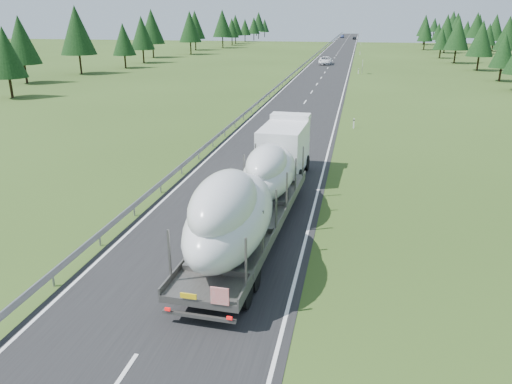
% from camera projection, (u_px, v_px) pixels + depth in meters
% --- Properties ---
extents(ground, '(400.00, 400.00, 0.00)m').
position_uv_depth(ground, '(203.00, 255.00, 23.70)').
color(ground, '#2B4416').
rests_on(ground, ground).
extents(road_surface, '(10.00, 400.00, 0.02)m').
position_uv_depth(road_surface, '(331.00, 64.00, 116.01)').
color(road_surface, black).
rests_on(road_surface, ground).
extents(guardrail, '(0.10, 400.00, 0.76)m').
position_uv_depth(guardrail, '(308.00, 61.00, 116.75)').
color(guardrail, slate).
rests_on(guardrail, ground).
extents(marker_posts, '(0.13, 350.08, 1.00)m').
position_uv_depth(marker_posts, '(360.00, 47.00, 165.39)').
color(marker_posts, silver).
rests_on(marker_posts, ground).
extents(highway_sign, '(0.08, 0.90, 2.60)m').
position_uv_depth(highway_sign, '(362.00, 64.00, 95.59)').
color(highway_sign, slate).
rests_on(highway_sign, ground).
extents(tree_line_right, '(27.15, 285.58, 12.64)m').
position_uv_depth(tree_line_right, '(511.00, 33.00, 113.16)').
color(tree_line_right, black).
rests_on(tree_line_right, ground).
extents(tree_line_left, '(14.50, 284.82, 12.54)m').
position_uv_depth(tree_line_left, '(165.00, 30.00, 129.45)').
color(tree_line_left, black).
rests_on(tree_line_left, ground).
extents(boat_truck, '(3.70, 21.80, 4.91)m').
position_uv_depth(boat_truck, '(258.00, 184.00, 25.82)').
color(boat_truck, white).
rests_on(boat_truck, ground).
extents(distant_van, '(3.06, 6.31, 1.73)m').
position_uv_depth(distant_van, '(325.00, 61.00, 114.32)').
color(distant_van, white).
rests_on(distant_van, ground).
extents(distant_car_dark, '(1.66, 3.92, 1.32)m').
position_uv_depth(distant_car_dark, '(354.00, 38.00, 229.75)').
color(distant_car_dark, black).
rests_on(distant_car_dark, ground).
extents(distant_car_blue, '(1.78, 4.36, 1.41)m').
position_uv_depth(distant_car_blue, '(342.00, 36.00, 246.34)').
color(distant_car_blue, '#172142').
rests_on(distant_car_blue, ground).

